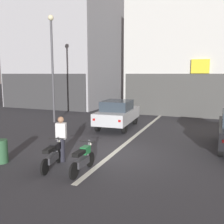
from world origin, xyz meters
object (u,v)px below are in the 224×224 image
(motorcycle_black_row_leftmost, at_px, (53,155))
(person_by_motorcycles, at_px, (61,139))
(car_blue_down_street, at_px, (184,102))
(trash_bin, at_px, (2,151))
(street_lamp, at_px, (52,59))
(motorcycle_green_row_left_mid, at_px, (83,159))
(car_silver_crossing_near, at_px, (118,113))

(motorcycle_black_row_leftmost, height_order, person_by_motorcycles, person_by_motorcycles)
(car_blue_down_street, distance_m, trash_bin, 15.65)
(street_lamp, bearing_deg, trash_bin, -69.64)
(motorcycle_green_row_left_mid, bearing_deg, car_silver_crossing_near, 101.03)
(motorcycle_green_row_left_mid, relative_size, trash_bin, 1.97)
(motorcycle_black_row_leftmost, bearing_deg, motorcycle_green_row_left_mid, 2.31)
(motorcycle_black_row_leftmost, distance_m, motorcycle_green_row_left_mid, 1.13)
(street_lamp, bearing_deg, person_by_motorcycles, -53.87)
(motorcycle_black_row_leftmost, bearing_deg, person_by_motorcycles, 96.74)
(street_lamp, relative_size, person_by_motorcycles, 4.10)
(motorcycle_green_row_left_mid, distance_m, trash_bin, 3.17)
(car_silver_crossing_near, xyz_separation_m, street_lamp, (-4.50, 0.07, 3.28))
(car_silver_crossing_near, distance_m, motorcycle_green_row_left_mid, 7.08)
(motorcycle_black_row_leftmost, distance_m, person_by_motorcycles, 0.80)
(motorcycle_black_row_leftmost, height_order, trash_bin, motorcycle_black_row_leftmost)
(car_silver_crossing_near, height_order, car_blue_down_street, same)
(motorcycle_green_row_left_mid, xyz_separation_m, person_by_motorcycles, (-1.21, 0.65, 0.40))
(car_blue_down_street, relative_size, street_lamp, 0.62)
(motorcycle_black_row_leftmost, bearing_deg, trash_bin, -173.93)
(street_lamp, xyz_separation_m, trash_bin, (2.70, -7.27, -3.74))
(car_silver_crossing_near, relative_size, car_blue_down_street, 0.99)
(person_by_motorcycles, relative_size, trash_bin, 1.96)
(person_by_motorcycles, height_order, trash_bin, person_by_motorcycles)
(trash_bin, bearing_deg, motorcycle_green_row_left_mid, 4.73)
(car_silver_crossing_near, relative_size, motorcycle_black_row_leftmost, 2.54)
(person_by_motorcycles, bearing_deg, car_blue_down_street, 78.07)
(trash_bin, bearing_deg, car_blue_down_street, 71.77)
(car_silver_crossing_near, xyz_separation_m, motorcycle_black_row_leftmost, (0.22, -6.98, -0.43))
(car_blue_down_street, distance_m, street_lamp, 11.22)
(car_blue_down_street, relative_size, motorcycle_black_row_leftmost, 2.57)
(car_silver_crossing_near, bearing_deg, person_by_motorcycles, -88.73)
(car_blue_down_street, bearing_deg, car_silver_crossing_near, -111.95)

